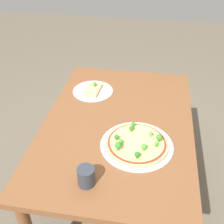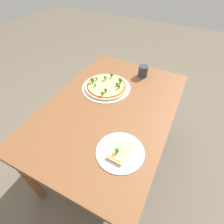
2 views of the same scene
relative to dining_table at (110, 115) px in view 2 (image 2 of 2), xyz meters
The scene contains 5 objects.
ground_plane 0.61m from the dining_table, ahead, with size 8.00×8.00×0.00m, color brown.
dining_table is the anchor object (origin of this frame).
pizza_tray_whole 0.24m from the dining_table, 34.93° to the left, with size 0.37×0.37×0.07m.
pizza_tray_slice 0.38m from the dining_table, 144.52° to the right, with size 0.26×0.26×0.06m.
drinking_cup 0.48m from the dining_table, ahead, with size 0.08×0.08×0.09m, color #2D333D.
Camera 2 is at (-0.77, -0.40, 1.52)m, focal length 28.00 mm.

